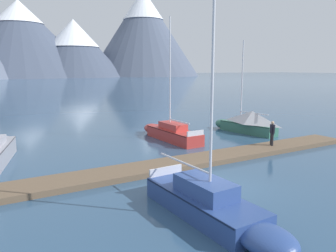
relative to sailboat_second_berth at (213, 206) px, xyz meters
name	(u,v)px	position (x,y,z in m)	size (l,w,h in m)	color
ground_plane	(223,188)	(2.31, 2.64, -0.56)	(700.00, 700.00, 0.00)	#2D4C6B
mountain_shoulder_ridge	(20,38)	(1.50, 226.59, 24.20)	(95.45, 95.45, 48.54)	#424C60
mountain_east_summit	(74,47)	(33.19, 215.47, 19.00)	(65.75, 65.75, 37.06)	#424C60
mountain_rear_spur	(143,32)	(84.85, 222.61, 31.22)	(81.62, 81.62, 61.86)	#4C566B
dock	(183,163)	(2.31, 6.64, -0.42)	(26.82, 4.19, 0.30)	brown
sailboat_second_berth	(213,206)	(0.00, 0.00, 0.00)	(2.51, 7.28, 8.10)	navy
sailboat_mid_dock_port	(169,132)	(4.70, 13.38, 0.01)	(2.26, 7.30, 9.37)	#B2332D
sailboat_mid_dock_starboard	(247,122)	(11.94, 12.80, 0.37)	(2.79, 6.32, 7.93)	#336B56
person_on_dock	(272,132)	(9.62, 7.30, 0.70)	(0.35, 0.55, 1.69)	#232328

